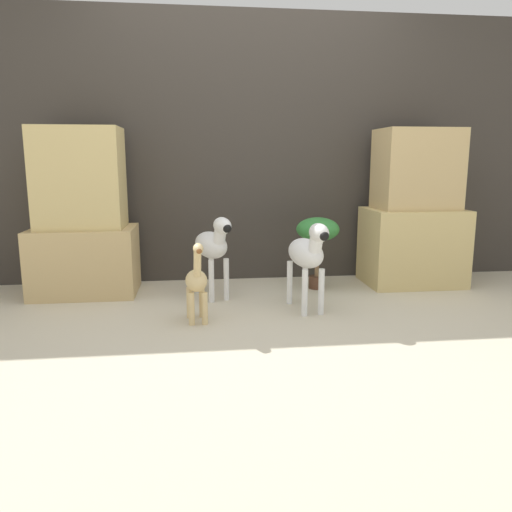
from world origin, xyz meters
TOP-DOWN VIEW (x-y plane):
  - ground_plane at (0.00, 0.00)m, footprint 14.00×14.00m
  - wall_back at (0.00, 1.24)m, footprint 6.40×0.08m
  - rock_pillar_left at (-1.31, 0.86)m, footprint 0.77×0.54m
  - rock_pillar_right at (1.31, 0.86)m, footprint 0.77×0.54m
  - zebra_right at (0.28, 0.22)m, footprint 0.26×0.56m
  - zebra_left at (-0.34, 0.62)m, footprint 0.33×0.56m
  - giraffe_figurine at (-0.46, 0.05)m, footprint 0.16×0.34m
  - potted_palm_front at (0.49, 0.79)m, footprint 0.34×0.34m

SIDE VIEW (x-z plane):
  - ground_plane at x=0.00m, z-range 0.00..0.00m
  - giraffe_figurine at x=-0.46m, z-range 0.00..0.53m
  - zebra_right at x=0.28m, z-range 0.09..0.71m
  - zebra_left at x=-0.34m, z-range 0.09..0.71m
  - potted_palm_front at x=0.49m, z-range 0.16..0.73m
  - rock_pillar_left at x=-1.31m, z-range -0.07..1.19m
  - rock_pillar_right at x=1.31m, z-range -0.07..1.19m
  - wall_back at x=0.00m, z-range 0.00..2.20m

